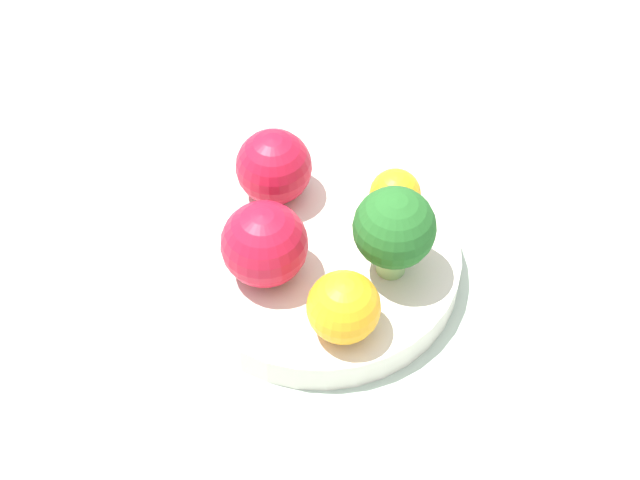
# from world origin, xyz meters

# --- Properties ---
(ground_plane) EXTENTS (6.00, 6.00, 0.00)m
(ground_plane) POSITION_xyz_m (0.00, 0.00, 0.00)
(ground_plane) COLOR gray
(table_surface) EXTENTS (1.20, 1.20, 0.02)m
(table_surface) POSITION_xyz_m (0.00, 0.00, 0.01)
(table_surface) COLOR #B2C6B2
(table_surface) RESTS_ON ground_plane
(bowl) EXTENTS (0.20, 0.20, 0.03)m
(bowl) POSITION_xyz_m (0.00, 0.00, 0.03)
(bowl) COLOR silver
(bowl) RESTS_ON table_surface
(broccoli) EXTENTS (0.06, 0.06, 0.07)m
(broccoli) POSITION_xyz_m (-0.05, -0.00, 0.09)
(broccoli) COLOR #8CB76B
(broccoli) RESTS_ON bowl
(apple_red) EXTENTS (0.06, 0.06, 0.06)m
(apple_red) POSITION_xyz_m (0.05, -0.04, 0.07)
(apple_red) COLOR #B7142D
(apple_red) RESTS_ON bowl
(apple_green) EXTENTS (0.06, 0.06, 0.06)m
(apple_green) POSITION_xyz_m (0.03, 0.03, 0.08)
(apple_green) COLOR #B7142D
(apple_green) RESTS_ON bowl
(orange_front) EXTENTS (0.05, 0.05, 0.05)m
(orange_front) POSITION_xyz_m (-0.04, 0.06, 0.07)
(orange_front) COLOR orange
(orange_front) RESTS_ON bowl
(orange_back) EXTENTS (0.04, 0.04, 0.04)m
(orange_back) POSITION_xyz_m (-0.04, -0.05, 0.06)
(orange_back) COLOR orange
(orange_back) RESTS_ON bowl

